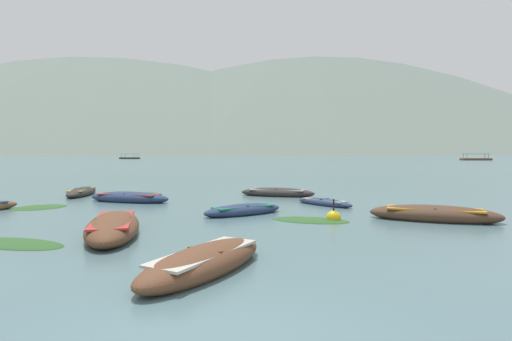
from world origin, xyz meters
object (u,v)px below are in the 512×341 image
rowboat_7 (82,192)px  ferry_2 (130,158)px  rowboat_4 (434,214)px  mooring_buoy (333,218)px  ferry_0 (476,159)px  rowboat_1 (129,198)px  rowboat_9 (324,202)px  rowboat_2 (205,262)px  rowboat_3 (243,210)px  rowboat_6 (277,193)px  rowboat_0 (113,227)px

rowboat_7 → ferry_2: 162.23m
rowboat_4 → mooring_buoy: bearing=-176.1°
ferry_0 → rowboat_1: bearing=-122.3°
rowboat_9 → rowboat_2: bearing=-109.6°
rowboat_3 → rowboat_6: (1.32, 6.44, 0.02)m
rowboat_4 → ferry_0: size_ratio=0.44×
rowboat_1 → rowboat_4: 13.16m
rowboat_3 → ferry_0: (73.42, 128.63, 0.29)m
rowboat_7 → ferry_2: ferry_2 is taller
rowboat_3 → ferry_0: size_ratio=0.32×
rowboat_0 → rowboat_2: 4.51m
rowboat_2 → rowboat_9: size_ratio=1.37×
ferry_2 → mooring_buoy: (67.67, -160.22, -0.34)m
mooring_buoy → rowboat_3: bearing=158.3°
rowboat_3 → rowboat_7: size_ratio=0.79×
rowboat_2 → rowboat_4: (6.78, 6.11, 0.01)m
rowboat_6 → rowboat_1: bearing=-157.8°
rowboat_3 → rowboat_6: bearing=78.4°
ferry_0 → ferry_2: (-137.91, 30.33, 0.00)m
rowboat_1 → ferry_0: 148.00m
rowboat_7 → rowboat_1: bearing=-36.9°
ferry_2 → mooring_buoy: size_ratio=10.39×
rowboat_2 → rowboat_1: bearing=117.4°
rowboat_0 → rowboat_1: (-2.38, 7.48, -0.04)m
rowboat_2 → mooring_buoy: (3.34, 5.87, -0.09)m
rowboat_3 → mooring_buoy: 3.41m
rowboat_2 → ferry_2: 178.11m
rowboat_7 → mooring_buoy: mooring_buoy is taller
rowboat_1 → mooring_buoy: bearing=-28.5°
rowboat_1 → rowboat_7: bearing=143.1°
rowboat_3 → ferry_2: size_ratio=0.35×
rowboat_3 → rowboat_7: (-9.43, 6.36, 0.02)m
rowboat_4 → rowboat_6: (-5.29, 7.47, -0.03)m
rowboat_0 → rowboat_1: size_ratio=1.04×
rowboat_0 → mooring_buoy: mooring_buoy is taller
rowboat_2 → mooring_buoy: mooring_buoy is taller
rowboat_4 → rowboat_7: bearing=155.3°
ferry_2 → rowboat_9: bearing=-66.5°
rowboat_1 → mooring_buoy: mooring_buoy is taller
rowboat_6 → ferry_0: ferry_0 is taller
rowboat_1 → rowboat_9: (9.09, -0.76, -0.07)m
rowboat_0 → rowboat_7: bearing=120.7°
rowboat_6 → ferry_2: (-65.82, 152.52, 0.27)m
rowboat_1 → mooring_buoy: (8.89, -4.83, -0.08)m
rowboat_9 → mooring_buoy: size_ratio=3.09×
rowboat_4 → mooring_buoy: 3.45m
rowboat_0 → rowboat_4: rowboat_0 is taller
rowboat_0 → rowboat_9: bearing=45.1°
rowboat_7 → rowboat_9: size_ratio=1.50×
rowboat_2 → ferry_2: ferry_2 is taller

